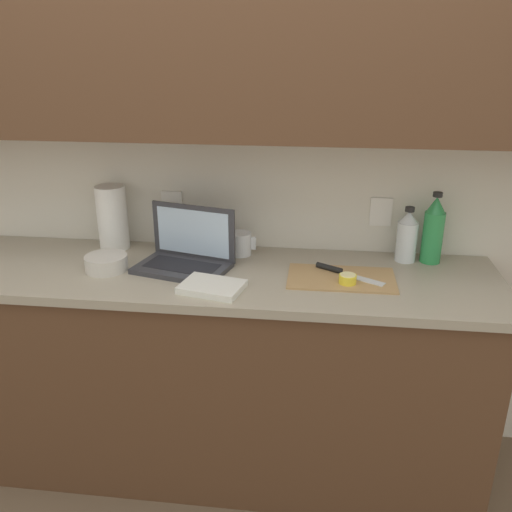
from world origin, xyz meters
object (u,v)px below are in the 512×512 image
lemon_half_cut (348,279)px  cutting_board (341,278)px  laptop (187,253)px  knife (338,271)px  bottle_green_soda (407,237)px  paper_towel_roll (112,218)px  measuring_cup (240,244)px  bottle_oil_tall (433,231)px  bowl_white (106,263)px

lemon_half_cut → cutting_board: bearing=112.5°
laptop → lemon_half_cut: size_ratio=6.17×
lemon_half_cut → knife: bearing=110.4°
cutting_board → bottle_green_soda: bearing=40.3°
bottle_green_soda → paper_towel_roll: 1.24m
knife → lemon_half_cut: lemon_half_cut is taller
cutting_board → measuring_cup: bearing=153.4°
lemon_half_cut → bottle_oil_tall: (0.34, 0.27, 0.11)m
cutting_board → knife: size_ratio=1.55×
knife → cutting_board: bearing=-42.0°
measuring_cup → knife: bearing=-22.4°
cutting_board → knife: (-0.01, 0.04, 0.01)m
knife → measuring_cup: 0.44m
bottle_oil_tall → paper_towel_roll: size_ratio=1.06×
lemon_half_cut → measuring_cup: size_ratio=0.58×
knife → bottle_green_soda: size_ratio=1.14×
bottle_oil_tall → paper_towel_roll: bottle_oil_tall is taller
bowl_white → paper_towel_roll: 0.27m
knife → bottle_oil_tall: bearing=55.9°
bottle_oil_tall → measuring_cup: size_ratio=2.58×
lemon_half_cut → laptop: bearing=170.7°
laptop → paper_towel_roll: (-0.36, 0.17, 0.08)m
laptop → bowl_white: size_ratio=2.43×
lemon_half_cut → bottle_green_soda: bearing=48.5°
laptop → bottle_green_soda: 0.89m
knife → laptop: bearing=-150.8°
lemon_half_cut → bottle_green_soda: (0.24, 0.27, 0.08)m
lemon_half_cut → bowl_white: (-0.94, 0.03, 0.00)m
measuring_cup → lemon_half_cut: bearing=-30.6°
knife → measuring_cup: size_ratio=2.31×
cutting_board → knife: 0.05m
bottle_green_soda → measuring_cup: (-0.68, -0.01, -0.06)m
bowl_white → paper_towel_roll: size_ratio=0.60×
bottle_green_soda → paper_towel_roll: paper_towel_roll is taller
knife → paper_towel_roll: bearing=-160.4°
laptop → cutting_board: 0.62m
cutting_board → bottle_green_soda: 0.36m
paper_towel_roll → knife: bearing=-10.6°
bottle_green_soda → measuring_cup: bearing=-178.8°
knife → bottle_green_soda: bottle_green_soda is taller
bottle_oil_tall → bowl_white: (-1.28, -0.24, -0.10)m
lemon_half_cut → measuring_cup: bearing=149.4°
knife → lemon_half_cut: (0.03, -0.09, 0.01)m
measuring_cup → paper_towel_roll: paper_towel_roll is taller
paper_towel_roll → bottle_oil_tall: bearing=0.1°
laptop → knife: 0.60m
bottle_green_soda → bottle_oil_tall: 0.10m
lemon_half_cut → paper_towel_roll: size_ratio=0.24×
knife → bowl_white: size_ratio=1.58×
bottle_oil_tall → bowl_white: size_ratio=1.77×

